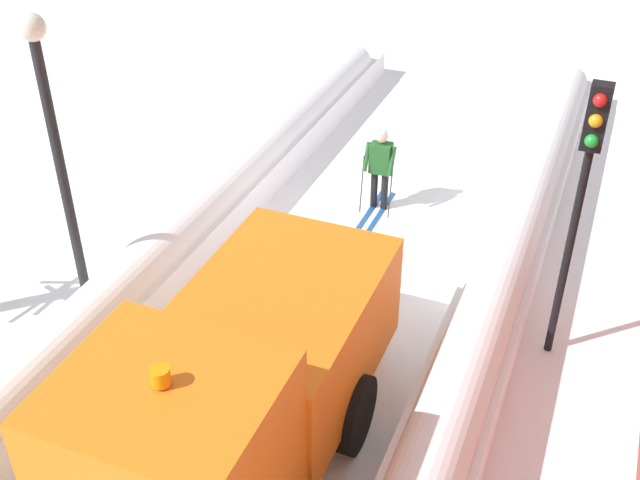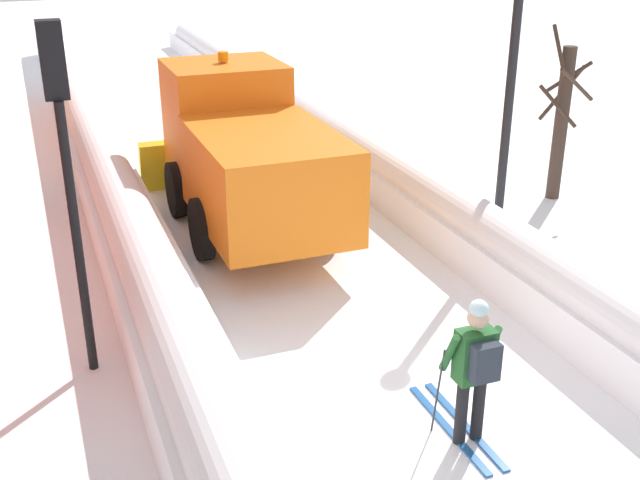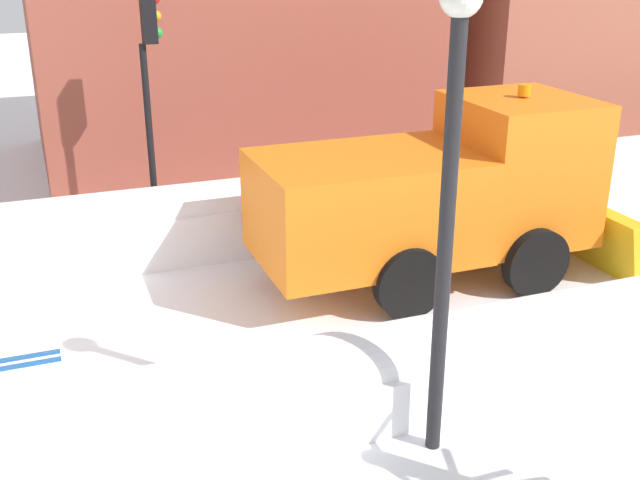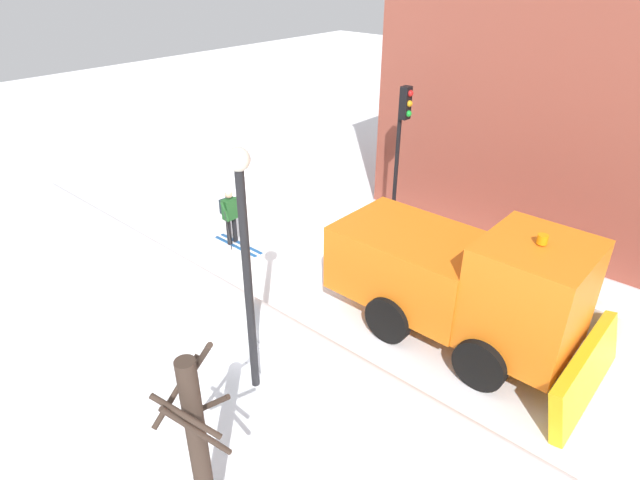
% 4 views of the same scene
% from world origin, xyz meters
% --- Properties ---
extents(ground_plane, '(80.00, 80.00, 0.00)m').
position_xyz_m(ground_plane, '(0.00, 10.00, 0.00)').
color(ground_plane, white).
extents(snowbank_left, '(1.10, 36.00, 1.32)m').
position_xyz_m(snowbank_left, '(-2.79, 10.00, 0.63)').
color(snowbank_left, white).
rests_on(snowbank_left, ground).
extents(snowbank_right, '(1.10, 36.00, 1.12)m').
position_xyz_m(snowbank_right, '(2.79, 10.00, 0.51)').
color(snowbank_right, white).
rests_on(snowbank_right, ground).
extents(plow_truck, '(3.20, 5.98, 3.12)m').
position_xyz_m(plow_truck, '(-0.44, 6.16, 1.48)').
color(plow_truck, orange).
rests_on(plow_truck, ground).
extents(skier, '(0.62, 1.80, 1.81)m').
position_xyz_m(skier, '(0.09, -1.05, 1.00)').
color(skier, black).
rests_on(skier, ground).
extents(traffic_light_pole, '(0.28, 0.42, 4.49)m').
position_xyz_m(traffic_light_pole, '(-3.76, 2.18, 3.14)').
color(traffic_light_pole, black).
rests_on(traffic_light_pole, ground).
extents(street_lamp, '(0.40, 0.40, 5.00)m').
position_xyz_m(street_lamp, '(3.63, 3.87, 3.18)').
color(street_lamp, black).
rests_on(street_lamp, ground).
extents(bare_tree_near, '(1.00, 1.15, 3.55)m').
position_xyz_m(bare_tree_near, '(6.04, 5.46, 1.69)').
color(bare_tree_near, '#3C2E25').
rests_on(bare_tree_near, ground).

